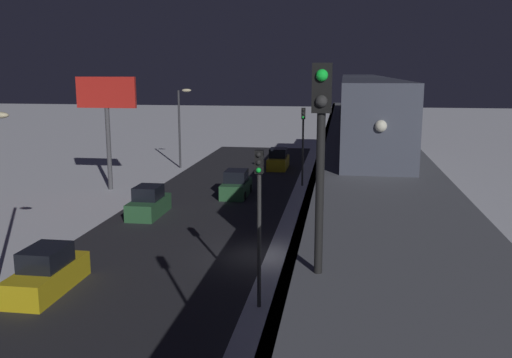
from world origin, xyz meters
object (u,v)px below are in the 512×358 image
at_px(rail_signal, 321,133).
at_px(sedan_green, 236,186).
at_px(sedan_yellow_2, 278,160).
at_px(traffic_light_mid, 303,135).
at_px(commercial_billboard, 107,104).
at_px(subway_train, 363,101).
at_px(traffic_light_near, 259,206).
at_px(sedan_yellow, 47,273).
at_px(sedan_green_2, 149,203).

bearing_deg(rail_signal, sedan_green, -76.39).
xyz_separation_m(sedan_yellow_2, traffic_light_mid, (-2.90, 7.83, 3.40)).
xyz_separation_m(rail_signal, commercial_billboard, (17.83, -31.48, -1.46)).
relative_size(subway_train, rail_signal, 9.22).
bearing_deg(traffic_light_near, sedan_yellow, -1.59).
height_order(sedan_yellow, sedan_green_2, same).
xyz_separation_m(subway_train, sedan_yellow, (13.81, 17.76, -6.54)).
distance_m(sedan_green_2, traffic_light_near, 16.60).
distance_m(sedan_yellow, sedan_green_2, 13.06).
distance_m(traffic_light_near, traffic_light_mid, 24.53).
bearing_deg(sedan_green_2, sedan_yellow, 90.00).
bearing_deg(commercial_billboard, sedan_yellow_2, -136.40).
distance_m(traffic_light_mid, commercial_billboard, 15.79).
distance_m(sedan_yellow, traffic_light_near, 9.91).
bearing_deg(rail_signal, sedan_green_2, -63.42).
bearing_deg(rail_signal, commercial_billboard, -60.47).
bearing_deg(sedan_green_2, sedan_green, -124.64).
relative_size(sedan_yellow_2, commercial_billboard, 0.46).
bearing_deg(sedan_yellow, traffic_light_mid, -110.96).
bearing_deg(sedan_yellow_2, commercial_billboard, -136.40).
xyz_separation_m(sedan_yellow_2, commercial_billboard, (12.20, 11.61, 6.03)).
height_order(sedan_yellow, sedan_yellow_2, same).
xyz_separation_m(sedan_green_2, traffic_light_mid, (-9.30, -11.22, 3.40)).
distance_m(sedan_green, sedan_yellow, 20.25).
xyz_separation_m(sedan_green, sedan_yellow, (4.60, 19.72, 0.01)).
bearing_deg(sedan_green, subway_train, -12.00).
xyz_separation_m(rail_signal, sedan_yellow_2, (5.63, -43.10, -7.49)).
height_order(subway_train, traffic_light_near, subway_train).
bearing_deg(traffic_light_near, traffic_light_mid, -90.00).
bearing_deg(sedan_yellow, sedan_yellow_2, -101.27).
bearing_deg(commercial_billboard, sedan_green_2, 127.95).
height_order(sedan_yellow_2, commercial_billboard, commercial_billboard).
bearing_deg(subway_train, rail_signal, 86.46).
bearing_deg(sedan_green, sedan_yellow_2, 81.73).
bearing_deg(commercial_billboard, traffic_light_near, 126.04).
relative_size(subway_train, sedan_yellow_2, 9.01).
bearing_deg(traffic_light_near, sedan_yellow_2, -84.88).
distance_m(subway_train, sedan_green, 11.48).
relative_size(sedan_yellow, traffic_light_mid, 0.72).
bearing_deg(traffic_light_mid, rail_signal, 94.43).
distance_m(sedan_green_2, commercial_billboard, 11.19).
bearing_deg(rail_signal, traffic_light_mid, -85.57).
bearing_deg(sedan_yellow_2, traffic_light_mid, -69.68).
xyz_separation_m(rail_signal, traffic_light_near, (2.73, -10.73, -4.09)).
distance_m(rail_signal, sedan_green_2, 27.91).
height_order(subway_train, traffic_light_mid, subway_train).
height_order(sedan_yellow_2, traffic_light_mid, traffic_light_mid).
xyz_separation_m(rail_signal, sedan_yellow, (12.03, -10.99, -7.49)).
bearing_deg(traffic_light_near, sedan_green, -76.76).
height_order(sedan_yellow, traffic_light_mid, traffic_light_mid).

